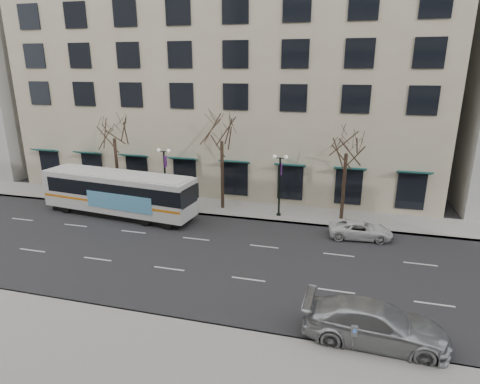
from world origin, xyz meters
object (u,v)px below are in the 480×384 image
(tree_far_left, at_px, (113,128))
(lamp_post_left, at_px, (165,174))
(tree_far_mid, at_px, (222,130))
(lamp_post_right, at_px, (280,183))
(tree_far_right, at_px, (347,141))
(silver_car, at_px, (375,324))
(white_pickup, at_px, (360,230))
(pay_station, at_px, (354,333))
(city_bus, at_px, (119,192))

(tree_far_left, bearing_deg, lamp_post_left, -6.83)
(tree_far_mid, xyz_separation_m, lamp_post_right, (5.01, -0.60, -3.96))
(tree_far_right, distance_m, silver_car, 16.07)
(silver_car, xyz_separation_m, white_pickup, (-0.34, 11.75, -0.30))
(tree_far_left, height_order, tree_far_right, tree_far_left)
(lamp_post_left, bearing_deg, white_pickup, -9.19)
(silver_car, height_order, white_pickup, silver_car)
(silver_car, bearing_deg, tree_far_left, 57.63)
(lamp_post_right, bearing_deg, pay_station, -69.40)
(lamp_post_right, height_order, white_pickup, lamp_post_right)
(city_bus, height_order, silver_car, city_bus)
(white_pickup, bearing_deg, tree_far_mid, 69.20)
(silver_car, bearing_deg, pay_station, 142.95)
(city_bus, height_order, pay_station, city_bus)
(tree_far_left, height_order, lamp_post_right, tree_far_left)
(tree_far_left, relative_size, white_pickup, 1.87)
(lamp_post_right, relative_size, pay_station, 4.25)
(tree_far_left, xyz_separation_m, lamp_post_left, (5.01, -0.60, -3.75))
(tree_far_mid, distance_m, lamp_post_right, 6.41)
(tree_far_mid, bearing_deg, white_pickup, -15.93)
(tree_far_mid, bearing_deg, pay_station, -56.06)
(lamp_post_left, height_order, lamp_post_right, same)
(lamp_post_right, distance_m, silver_car, 16.02)
(tree_far_right, relative_size, silver_car, 1.27)
(tree_far_left, height_order, silver_car, tree_far_left)
(silver_car, height_order, pay_station, silver_car)
(pay_station, bearing_deg, lamp_post_right, 105.31)
(white_pickup, distance_m, pay_station, 12.87)
(city_bus, bearing_deg, silver_car, -24.04)
(tree_far_left, distance_m, silver_car, 27.03)
(tree_far_mid, relative_size, city_bus, 0.63)
(city_bus, relative_size, silver_car, 2.14)
(tree_far_left, xyz_separation_m, lamp_post_right, (15.01, -0.60, -3.75))
(tree_far_mid, relative_size, pay_station, 6.97)
(city_bus, height_order, white_pickup, city_bus)
(lamp_post_right, relative_size, silver_car, 0.82)
(tree_far_right, xyz_separation_m, lamp_post_right, (-4.99, -0.60, -3.48))
(city_bus, bearing_deg, tree_far_mid, 30.66)
(tree_far_mid, bearing_deg, lamp_post_left, -173.15)
(tree_far_mid, height_order, city_bus, tree_far_mid)
(city_bus, distance_m, white_pickup, 19.23)
(lamp_post_left, bearing_deg, tree_far_right, 2.29)
(lamp_post_left, height_order, city_bus, lamp_post_left)
(tree_far_mid, height_order, white_pickup, tree_far_mid)
(tree_far_mid, distance_m, pay_station, 20.28)
(silver_car, bearing_deg, lamp_post_left, 51.51)
(tree_far_right, bearing_deg, pay_station, -87.03)
(lamp_post_right, distance_m, white_pickup, 7.30)
(tree_far_mid, xyz_separation_m, pay_station, (10.84, -16.10, -5.87))
(lamp_post_left, xyz_separation_m, lamp_post_right, (10.00, 0.00, 0.00))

